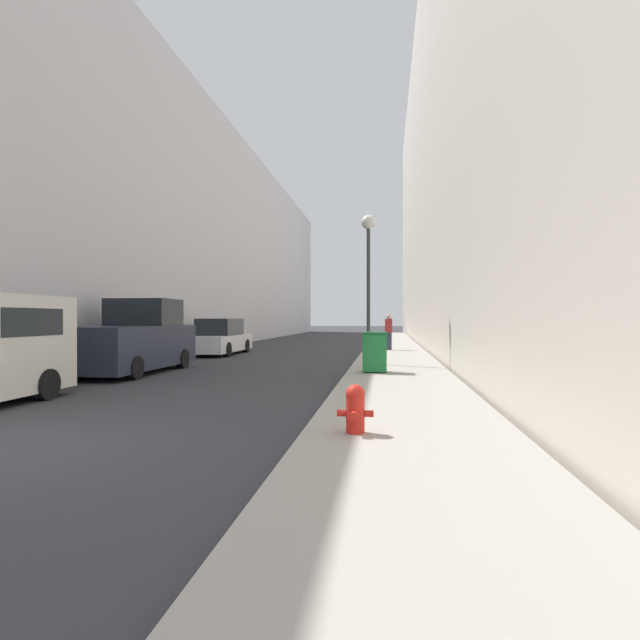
# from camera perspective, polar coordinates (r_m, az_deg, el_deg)

# --- Properties ---
(sidewalk_right) EXTENTS (2.97, 60.00, 0.13)m
(sidewalk_right) POSITION_cam_1_polar(r_m,az_deg,el_deg) (23.66, 8.46, -3.69)
(sidewalk_right) COLOR #9E998E
(sidewalk_right) RESTS_ON ground
(building_left_glass) EXTENTS (12.00, 60.00, 13.64)m
(building_left_glass) POSITION_cam_1_polar(r_m,az_deg,el_deg) (35.56, -18.45, 8.53)
(building_left_glass) COLOR #BCBCC1
(building_left_glass) RESTS_ON ground
(building_right_stone) EXTENTS (12.00, 60.00, 21.95)m
(building_right_stone) POSITION_cam_1_polar(r_m,az_deg,el_deg) (33.88, 21.75, 16.14)
(building_right_stone) COLOR beige
(building_right_stone) RESTS_ON ground
(fire_hydrant) EXTENTS (0.49, 0.38, 0.66)m
(fire_hydrant) POSITION_cam_1_polar(r_m,az_deg,el_deg) (6.83, 4.05, -9.95)
(fire_hydrant) COLOR red
(fire_hydrant) RESTS_ON sidewalk_right
(trash_bin) EXTENTS (0.69, 0.66, 1.15)m
(trash_bin) POSITION_cam_1_polar(r_m,az_deg,el_deg) (14.36, 6.29, -3.61)
(trash_bin) COLOR #1E7538
(trash_bin) RESTS_ON sidewalk_right
(lamppost) EXTENTS (0.48, 0.48, 5.04)m
(lamppost) POSITION_cam_1_polar(r_m,az_deg,el_deg) (17.04, 5.55, 7.08)
(lamppost) COLOR #2D332D
(lamppost) RESTS_ON sidewalk_right
(pickup_truck) EXTENTS (2.22, 5.13, 2.29)m
(pickup_truck) POSITION_cam_1_polar(r_m,az_deg,el_deg) (16.39, -20.64, -2.27)
(pickup_truck) COLOR #232838
(pickup_truck) RESTS_ON ground
(parked_sedan_near) EXTENTS (1.84, 4.78, 1.65)m
(parked_sedan_near) POSITION_cam_1_polar(r_m,az_deg,el_deg) (23.48, -11.35, -2.05)
(parked_sedan_near) COLOR silver
(parked_sedan_near) RESTS_ON ground
(pedestrian_on_sidewalk) EXTENTS (0.35, 0.23, 1.74)m
(pedestrian_on_sidewalk) POSITION_cam_1_polar(r_m,az_deg,el_deg) (24.50, 7.85, -1.35)
(pedestrian_on_sidewalk) COLOR #2D3347
(pedestrian_on_sidewalk) RESTS_ON sidewalk_right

